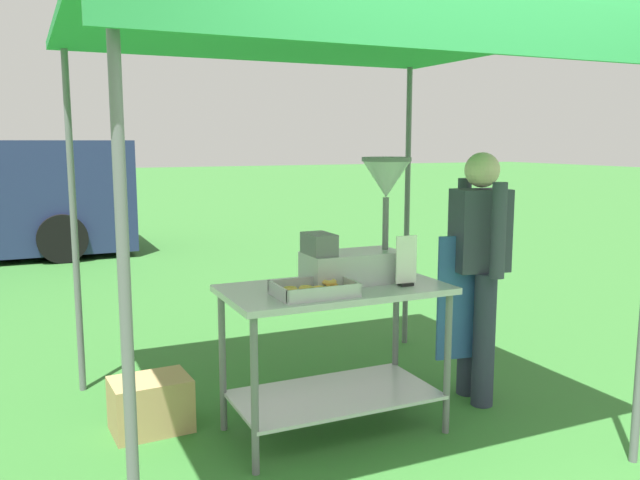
# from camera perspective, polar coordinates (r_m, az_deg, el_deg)

# --- Properties ---
(ground_plane) EXTENTS (70.00, 70.00, 0.00)m
(ground_plane) POSITION_cam_1_polar(r_m,az_deg,el_deg) (8.55, -11.62, -2.92)
(ground_plane) COLOR #33702D
(stall_canopy) EXTENTS (2.76, 2.48, 2.30)m
(stall_canopy) POSITION_cam_1_polar(r_m,az_deg,el_deg) (3.76, 0.67, 16.88)
(stall_canopy) COLOR slate
(stall_canopy) RESTS_ON ground
(donut_cart) EXTENTS (1.26, 0.67, 0.86)m
(donut_cart) POSITION_cam_1_polar(r_m,az_deg,el_deg) (3.78, 1.27, -7.64)
(donut_cart) COLOR #B7B7BC
(donut_cart) RESTS_ON ground
(donut_tray) EXTENTS (0.43, 0.28, 0.07)m
(donut_tray) POSITION_cam_1_polar(r_m,az_deg,el_deg) (3.52, -0.37, -4.38)
(donut_tray) COLOR #B7B7BC
(donut_tray) RESTS_ON donut_cart
(donut_fryer) EXTENTS (0.64, 0.29, 0.72)m
(donut_fryer) POSITION_cam_1_polar(r_m,az_deg,el_deg) (3.81, 3.68, 0.62)
(donut_fryer) COLOR #B7B7BC
(donut_fryer) RESTS_ON donut_cart
(menu_sign) EXTENTS (0.13, 0.05, 0.29)m
(menu_sign) POSITION_cam_1_polar(r_m,az_deg,el_deg) (3.75, 7.49, -2.09)
(menu_sign) COLOR black
(menu_sign) RESTS_ON donut_cart
(vendor) EXTENTS (0.46, 0.54, 1.61)m
(vendor) POSITION_cam_1_polar(r_m,az_deg,el_deg) (4.31, 13.54, -2.03)
(vendor) COLOR #2D3347
(vendor) RESTS_ON ground
(supply_crate) EXTENTS (0.46, 0.35, 0.31)m
(supply_crate) POSITION_cam_1_polar(r_m,az_deg,el_deg) (4.07, -14.48, -13.64)
(supply_crate) COLOR tan
(supply_crate) RESTS_ON ground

